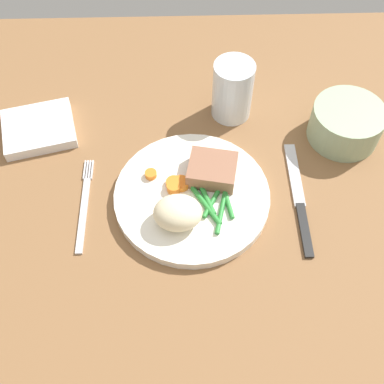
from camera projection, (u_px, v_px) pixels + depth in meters
The scene contains 11 objects.
dining_table at pixel (175, 203), 73.92cm from camera, with size 120.00×90.00×2.00cm.
dinner_plate at pixel (192, 199), 72.24cm from camera, with size 23.46×23.46×1.60cm, color white.
meat_portion at pixel (212, 170), 72.54cm from camera, with size 7.16×6.19×2.77cm, color #936047.
mashed_potatoes at pixel (178, 213), 67.43cm from camera, with size 7.00×5.80×4.23cm, color beige.
carrot_slices at pixel (173, 183), 72.25cm from camera, with size 6.79×4.62×1.28cm.
green_beans at pixel (214, 203), 70.43cm from camera, with size 6.30×9.31×0.81cm.
fork at pixel (84, 205), 72.34cm from camera, with size 1.44×16.60×0.40cm.
knife at pixel (299, 200), 72.83cm from camera, with size 1.70×20.50×0.64cm.
water_glass at pixel (232, 94), 79.63cm from camera, with size 6.70×6.70×10.31cm.
salad_bowl at pixel (347, 122), 77.47cm from camera, with size 11.59×11.59×5.98cm.
napkin at pixel (39, 129), 79.93cm from camera, with size 11.48×10.09×1.84cm, color white.
Camera 1 is at (1.61, -40.01, 63.22)cm, focal length 44.90 mm.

